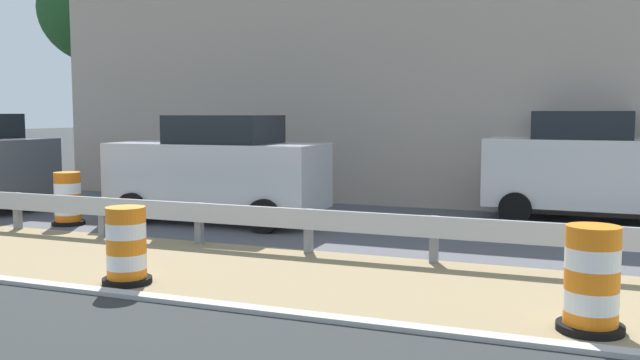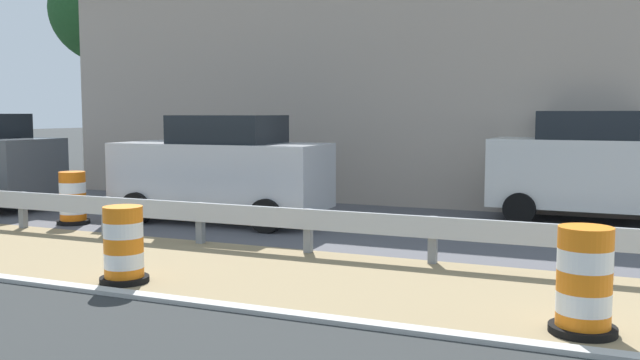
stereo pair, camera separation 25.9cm
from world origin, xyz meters
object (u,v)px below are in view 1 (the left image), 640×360
Objects in this scene: traffic_barrel_close at (126,249)px; car_lead_near_lane at (218,169)px; traffic_barrel_nearest at (592,284)px; utility_pole_near at (479,46)px; car_distant_c at (589,167)px; traffic_barrel_far at (68,201)px.

traffic_barrel_close is 0.23× the size of car_lead_near_lane.
traffic_barrel_nearest is 0.15× the size of utility_pole_near.
utility_pole_near is at bearing 15.87° from traffic_barrel_nearest.
traffic_barrel_nearest is at bearing 143.93° from car_lead_near_lane.
traffic_barrel_close is at bearing 104.91° from car_lead_near_lane.
utility_pole_near is at bearing -15.45° from traffic_barrel_close.
car_distant_c is at bearing -158.93° from car_lead_near_lane.
traffic_barrel_far is at bearing 70.80° from traffic_barrel_nearest.
traffic_barrel_nearest is 0.26× the size of car_distant_c.
car_lead_near_lane is at bearing -155.81° from car_distant_c.
traffic_barrel_far is at bearing 133.66° from utility_pole_near.
car_distant_c is at bearing -34.56° from traffic_barrel_close.
traffic_barrel_nearest is 8.62m from car_lead_near_lane.
car_distant_c is at bearing 1.36° from traffic_barrel_nearest.
traffic_barrel_nearest is at bearing -87.61° from car_distant_c.
utility_pole_near reaches higher than traffic_barrel_nearest.
car_distant_c is 0.56× the size of utility_pole_near.
traffic_barrel_far is 3.03m from car_lead_near_lane.
car_distant_c reaches higher than traffic_barrel_nearest.
car_distant_c is at bearing -129.63° from utility_pole_near.
car_lead_near_lane is 7.56m from car_distant_c.
traffic_barrel_far is 10.53m from car_distant_c.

